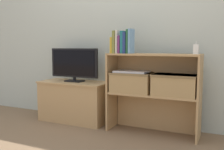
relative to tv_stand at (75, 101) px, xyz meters
name	(u,v)px	position (x,y,z in m)	size (l,w,h in m)	color
ground_plane	(106,131)	(0.54, -0.20, -0.25)	(16.00, 16.00, 0.00)	brown
wall_back	(122,24)	(0.54, 0.23, 0.95)	(10.00, 0.05, 2.40)	#B2BCB2
tv_stand	(75,101)	(0.00, 0.00, 0.00)	(0.87, 0.42, 0.49)	tan
tv	(74,64)	(0.00, 0.00, 0.47)	(0.65, 0.14, 0.41)	black
bookshelf_lower_tier	(154,107)	(1.01, 0.01, 0.03)	(0.97, 0.30, 0.43)	tan
bookshelf_upper_tier	(155,68)	(1.01, 0.01, 0.45)	(0.97, 0.30, 0.42)	tan
book_mustard	(113,45)	(0.57, -0.10, 0.69)	(0.03, 0.13, 0.17)	gold
book_olive	(116,42)	(0.61, -0.10, 0.73)	(0.03, 0.16, 0.24)	olive
book_ivory	(118,42)	(0.64, -0.10, 0.73)	(0.02, 0.13, 0.25)	silver
book_plum	(121,45)	(0.66, -0.10, 0.70)	(0.02, 0.14, 0.19)	#6B2D66
book_teal	(124,42)	(0.70, -0.10, 0.72)	(0.03, 0.13, 0.24)	#1E7075
book_navy	(126,43)	(0.73, -0.10, 0.72)	(0.03, 0.15, 0.23)	navy
book_forest	(129,41)	(0.76, -0.10, 0.73)	(0.02, 0.13, 0.25)	#286638
book_skyblue	(131,41)	(0.78, -0.10, 0.73)	(0.02, 0.14, 0.26)	#709ECC
baby_monitor	(196,49)	(1.44, -0.05, 0.65)	(0.05, 0.04, 0.12)	white
storage_basket_left	(132,81)	(0.78, -0.07, 0.30)	(0.44, 0.26, 0.22)	tan
storage_basket_right	(175,84)	(1.25, -0.07, 0.30)	(0.44, 0.26, 0.22)	tan
laptop	(132,72)	(0.78, -0.07, 0.41)	(0.35, 0.25, 0.02)	#BCBCC1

